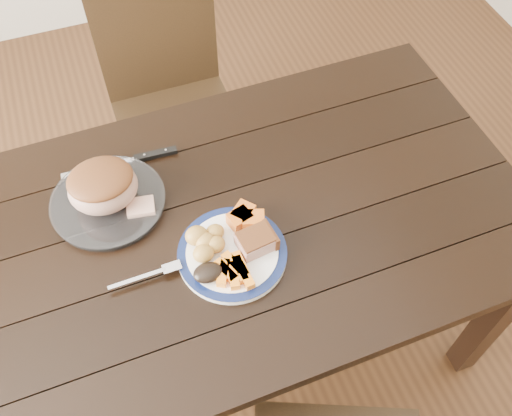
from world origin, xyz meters
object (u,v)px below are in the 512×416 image
object	(u,v)px
serving_platter	(109,203)
carving_knife	(142,158)
dining_table	(226,241)
fork	(151,274)
pork_slice	(256,241)
dinner_plate	(232,254)
roast_joint	(103,188)
chair_far	(171,95)

from	to	relation	value
serving_platter	carving_knife	size ratio (longest dim) A/B	0.90
carving_knife	dining_table	bearing A→B (deg)	-58.84
serving_platter	fork	bearing A→B (deg)	-78.43
pork_slice	fork	xyz separation A→B (m)	(-0.26, 0.01, -0.02)
dinner_plate	carving_knife	size ratio (longest dim) A/B	0.84
serving_platter	roast_joint	bearing A→B (deg)	0.00
dining_table	dinner_plate	size ratio (longest dim) A/B	6.01
chair_far	pork_slice	bearing A→B (deg)	90.85
roast_joint	carving_knife	distance (m)	0.18
fork	chair_far	bearing A→B (deg)	72.33
chair_far	fork	distance (m)	0.90
chair_far	fork	size ratio (longest dim) A/B	5.23
pork_slice	fork	size ratio (longest dim) A/B	0.49
serving_platter	pork_slice	world-z (taller)	pork_slice
chair_far	pork_slice	xyz separation A→B (m)	(0.02, -0.84, 0.27)
pork_slice	fork	world-z (taller)	pork_slice
dinner_plate	pork_slice	xyz separation A→B (m)	(0.06, -0.00, 0.03)
dining_table	roast_joint	xyz separation A→B (m)	(-0.26, 0.16, 0.17)
serving_platter	roast_joint	size ratio (longest dim) A/B	1.65
dining_table	roast_joint	distance (m)	0.35
carving_knife	pork_slice	bearing A→B (deg)	-59.79
fork	carving_knife	distance (m)	0.38
dinner_plate	fork	size ratio (longest dim) A/B	1.51
roast_joint	chair_far	bearing A→B (deg)	63.01
serving_platter	carving_knife	distance (m)	0.17
carving_knife	chair_far	bearing A→B (deg)	71.85
dining_table	pork_slice	bearing A→B (deg)	-65.61
dining_table	serving_platter	xyz separation A→B (m)	(-0.26, 0.16, 0.10)
fork	dining_table	bearing A→B (deg)	22.66
serving_platter	fork	xyz separation A→B (m)	(0.05, -0.25, 0.01)
chair_far	carving_knife	size ratio (longest dim) A/B	2.90
dining_table	chair_far	bearing A→B (deg)	87.52
pork_slice	roast_joint	world-z (taller)	roast_joint
dining_table	pork_slice	size ratio (longest dim) A/B	18.66
roast_joint	fork	bearing A→B (deg)	-78.43
dining_table	fork	xyz separation A→B (m)	(-0.21, -0.09, 0.11)
fork	roast_joint	bearing A→B (deg)	100.32
dining_table	chair_far	distance (m)	0.75
dinner_plate	carving_knife	xyz separation A→B (m)	(-0.14, 0.38, -0.00)
chair_far	fork	bearing A→B (deg)	73.34
serving_platter	pork_slice	xyz separation A→B (m)	(0.31, -0.26, 0.03)
serving_platter	chair_far	bearing A→B (deg)	63.01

